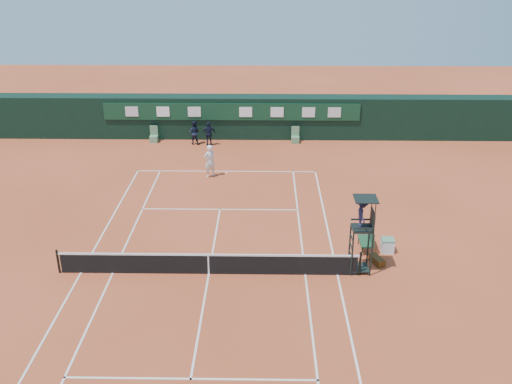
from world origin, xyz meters
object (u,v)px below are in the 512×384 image
player (210,161)px  cooler (387,245)px  umpire_chair (363,219)px  tennis_net (208,263)px  player_bench (368,238)px

player → cooler: bearing=98.7°
cooler → umpire_chair: bearing=-132.6°
tennis_net → cooler: bearing=14.5°
cooler → player: player is taller
tennis_net → cooler: (7.97, 2.05, -0.18)m
umpire_chair → tennis_net: bearing=-176.7°
umpire_chair → player: size_ratio=1.70×
cooler → player: bearing=134.8°
player_bench → player: 11.95m
umpire_chair → player_bench: (0.67, 1.81, -1.86)m
cooler → player: size_ratio=0.32×
tennis_net → player: bearing=94.9°
tennis_net → umpire_chair: bearing=3.3°
cooler → player: (-8.91, 8.97, 0.68)m
player_bench → cooler: size_ratio=1.86×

